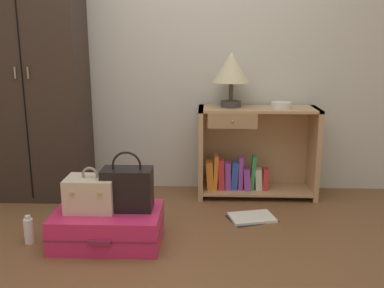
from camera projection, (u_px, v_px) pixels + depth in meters
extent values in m
plane|color=brown|center=(156.00, 267.00, 2.57)|extent=(9.00, 9.00, 0.00)
cube|color=beige|center=(173.00, 40.00, 3.72)|extent=(6.40, 0.10, 2.60)
cube|color=#33261E|center=(34.00, 71.00, 3.53)|extent=(0.80, 0.45, 2.12)
cube|color=black|center=(22.00, 73.00, 3.31)|extent=(0.01, 0.01, 2.02)
cylinder|color=gray|center=(15.00, 73.00, 3.30)|extent=(0.01, 0.01, 0.09)
cylinder|color=gray|center=(28.00, 73.00, 3.30)|extent=(0.01, 0.01, 0.09)
cube|color=tan|center=(201.00, 152.00, 3.68)|extent=(0.04, 0.35, 0.76)
cube|color=tan|center=(314.00, 153.00, 3.65)|extent=(0.04, 0.35, 0.76)
cube|color=tan|center=(259.00, 109.00, 3.58)|extent=(0.99, 0.35, 0.02)
cube|color=tan|center=(256.00, 189.00, 3.74)|extent=(0.91, 0.35, 0.02)
cube|color=tan|center=(255.00, 148.00, 3.83)|extent=(0.91, 0.01, 0.74)
cube|color=#A68259|center=(232.00, 121.00, 3.44)|extent=(0.40, 0.02, 0.12)
sphere|color=#9E844C|center=(233.00, 121.00, 3.43)|extent=(0.02, 0.02, 0.02)
cube|color=orange|center=(210.00, 175.00, 3.70)|extent=(0.07, 0.12, 0.24)
cube|color=orange|center=(216.00, 172.00, 3.69)|extent=(0.05, 0.13, 0.29)
cube|color=red|center=(221.00, 174.00, 3.69)|extent=(0.06, 0.10, 0.26)
cube|color=purple|center=(228.00, 176.00, 3.69)|extent=(0.05, 0.11, 0.24)
cube|color=#2D51B2|center=(235.00, 176.00, 3.69)|extent=(0.07, 0.09, 0.24)
cube|color=purple|center=(241.00, 173.00, 3.68)|extent=(0.04, 0.10, 0.29)
cube|color=purple|center=(247.00, 179.00, 3.69)|extent=(0.07, 0.12, 0.19)
cube|color=green|center=(253.00, 173.00, 3.68)|extent=(0.05, 0.09, 0.29)
cube|color=beige|center=(258.00, 179.00, 3.69)|extent=(0.07, 0.09, 0.18)
cube|color=red|center=(265.00, 179.00, 3.69)|extent=(0.05, 0.11, 0.18)
cylinder|color=#3D3838|center=(231.00, 104.00, 3.61)|extent=(0.17, 0.17, 0.05)
cylinder|color=#3D3838|center=(231.00, 92.00, 3.59)|extent=(0.04, 0.04, 0.15)
cone|color=beige|center=(232.00, 67.00, 3.54)|extent=(0.31, 0.31, 0.25)
cylinder|color=silver|center=(281.00, 105.00, 3.54)|extent=(0.17, 0.17, 0.05)
cube|color=#DB2860|center=(108.00, 226.00, 2.86)|extent=(0.70, 0.46, 0.22)
cube|color=maroon|center=(108.00, 226.00, 2.86)|extent=(0.70, 0.46, 0.01)
cube|color=maroon|center=(99.00, 243.00, 2.63)|extent=(0.14, 0.02, 0.03)
cube|color=beige|center=(91.00, 194.00, 2.82)|extent=(0.32, 0.22, 0.22)
torus|color=gray|center=(90.00, 175.00, 2.79)|extent=(0.11, 0.02, 0.11)
cube|color=tan|center=(72.00, 194.00, 2.70)|extent=(0.02, 0.01, 0.02)
cube|color=tan|center=(100.00, 195.00, 2.70)|extent=(0.02, 0.01, 0.02)
cube|color=black|center=(127.00, 189.00, 2.83)|extent=(0.32, 0.18, 0.27)
torus|color=black|center=(127.00, 166.00, 2.80)|extent=(0.19, 0.01, 0.19)
cylinder|color=white|center=(29.00, 231.00, 2.85)|extent=(0.06, 0.06, 0.17)
cylinder|color=silver|center=(28.00, 217.00, 2.83)|extent=(0.04, 0.04, 0.02)
cube|color=white|center=(252.00, 217.00, 3.26)|extent=(0.37, 0.29, 0.02)
cube|color=black|center=(252.00, 218.00, 3.26)|extent=(0.41, 0.35, 0.01)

